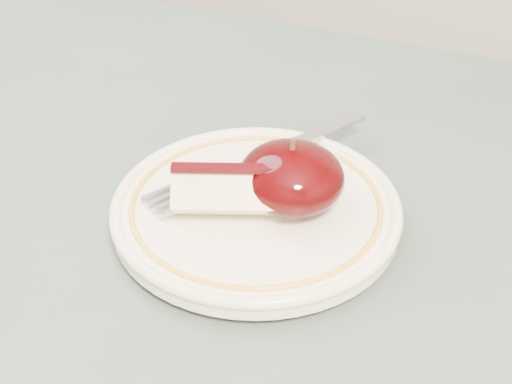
% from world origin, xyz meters
% --- Properties ---
extents(plate, '(0.20, 0.20, 0.02)m').
position_xyz_m(plate, '(0.02, 0.10, 0.76)').
color(plate, '#F3E7CC').
rests_on(plate, table).
extents(apple_half, '(0.07, 0.07, 0.05)m').
position_xyz_m(apple_half, '(0.05, 0.11, 0.79)').
color(apple_half, black).
rests_on(apple_half, plate).
extents(apple_wedge, '(0.09, 0.07, 0.04)m').
position_xyz_m(apple_wedge, '(0.02, 0.09, 0.79)').
color(apple_wedge, beige).
rests_on(apple_wedge, plate).
extents(fork, '(0.11, 0.19, 0.00)m').
position_xyz_m(fork, '(0.01, 0.15, 0.77)').
color(fork, '#94979C').
rests_on(fork, plate).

